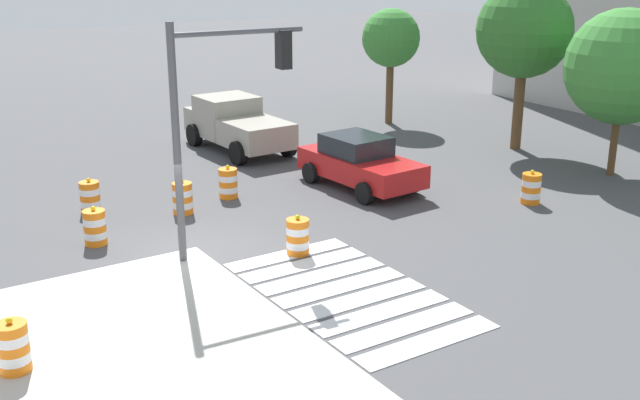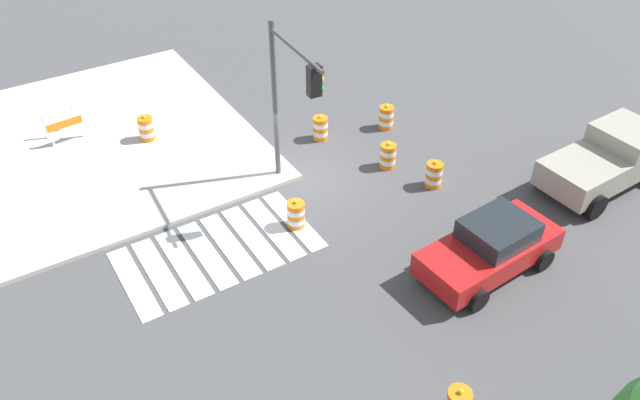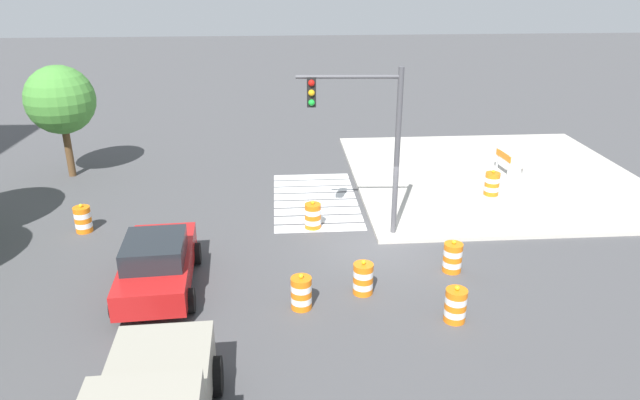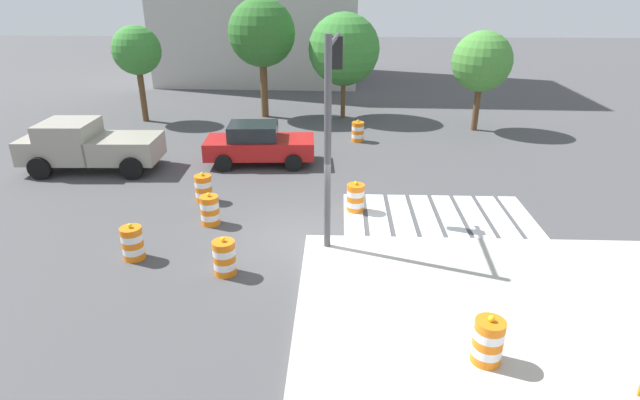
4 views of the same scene
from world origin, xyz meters
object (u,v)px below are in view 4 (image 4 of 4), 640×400
Objects in this scene: traffic_barrel_near_corner at (358,132)px; traffic_barrel_median_far at (204,188)px; traffic_barrel_lane_center at (356,198)px; street_tree_streetside_mid at (262,33)px; pickup_truck at (86,146)px; traffic_light_pole at (331,99)px; traffic_barrel_far_curb at (133,243)px; street_tree_streetside_near at (482,62)px; sports_car at (259,144)px; street_tree_streetside_far at (137,51)px; traffic_barrel_on_sidewalk at (488,341)px; traffic_barrel_crosswalk_end at (210,210)px; traffic_barrel_median_near at (224,258)px; street_tree_corner_lot at (344,49)px.

traffic_barrel_near_corner is 8.97m from traffic_barrel_median_far.
street_tree_streetside_mid is (-4.62, 12.40, 3.91)m from traffic_barrel_lane_center.
traffic_light_pole is at bearing -27.98° from pickup_truck.
street_tree_streetside_mid reaches higher than traffic_barrel_far_curb.
traffic_barrel_near_corner is 0.22× the size of street_tree_streetside_near.
street_tree_streetside_near is (12.06, 13.33, 2.85)m from traffic_barrel_far_curb.
sports_car is 10.07m from street_tree_streetside_far.
traffic_barrel_median_far is 12.42m from street_tree_streetside_mid.
pickup_truck reaches higher than traffic_barrel_far_curb.
street_tree_streetside_near is (5.85, 2.22, 2.85)m from traffic_barrel_near_corner.
street_tree_streetside_near is at bearing 28.99° from sports_car.
street_tree_streetside_mid reaches higher than street_tree_streetside_far.
traffic_barrel_lane_center is at bearing -50.46° from sports_car.
traffic_barrel_on_sidewalk is 21.03m from street_tree_streetside_mid.
traffic_barrel_crosswalk_end is at bearing -62.47° from street_tree_streetside_far.
traffic_barrel_near_corner is 7.77m from street_tree_streetside_mid.
traffic_barrel_median_near is 0.19× the size of traffic_light_pole.
street_tree_streetside_near is at bearing 20.79° from traffic_barrel_near_corner.
street_tree_corner_lot is (4.02, 13.52, 3.12)m from traffic_barrel_crosswalk_end.
sports_car is 4.32× the size of traffic_barrel_median_far.
traffic_barrel_far_curb is at bearing 154.87° from traffic_barrel_on_sidewalk.
sports_car is 4.32× the size of traffic_barrel_median_near.
traffic_barrel_median_near is at bearing -87.20° from sports_car.
street_tree_streetside_far is at bearing -169.00° from street_tree_streetside_mid.
traffic_barrel_on_sidewalk is 19.91m from street_tree_corner_lot.
street_tree_streetside_mid reaches higher than street_tree_corner_lot.
street_tree_streetside_near is (3.88, 17.17, 2.70)m from traffic_barrel_on_sidewalk.
traffic_barrel_near_corner is at bearing 62.34° from traffic_barrel_crosswalk_end.
traffic_barrel_median_near is 0.22× the size of street_tree_streetside_near.
street_tree_streetside_far reaches higher than traffic_barrel_near_corner.
street_tree_streetside_mid is (5.66, 8.87, 3.39)m from pickup_truck.
traffic_barrel_median_near is at bearing -130.32° from traffic_barrel_lane_center.
sports_car is 11.60m from street_tree_streetside_near.
street_tree_corner_lot is at bearing 88.33° from traffic_light_pole.
traffic_barrel_median_far is (-0.63, 1.74, 0.00)m from traffic_barrel_crosswalk_end.
street_tree_streetside_far is (-13.08, 18.31, 2.99)m from traffic_barrel_on_sidewalk.
street_tree_streetside_near is at bearing 40.19° from traffic_barrel_median_far.
traffic_barrel_far_curb is 1.00× the size of traffic_barrel_on_sidewalk.
traffic_light_pole is 16.20m from street_tree_streetside_far.
sports_car is at bearing 72.31° from traffic_barrel_median_far.
traffic_barrel_median_far is at bearing 109.93° from traffic_barrel_crosswalk_end.
street_tree_streetside_mid is at bearing 88.02° from traffic_barrel_median_far.
traffic_barrel_far_curb is 6.76m from traffic_barrel_lane_center.
traffic_barrel_crosswalk_end is (-0.63, -5.68, -0.36)m from sports_car.
traffic_barrel_far_curb is (-1.52, -2.16, 0.00)m from traffic_barrel_crosswalk_end.
street_tree_streetside_near is at bearing 47.87° from traffic_barrel_far_curb.
street_tree_corner_lot is at bearing 73.43° from traffic_barrel_crosswalk_end.
traffic_barrel_near_corner is at bearing -159.21° from street_tree_streetside_near.
traffic_barrel_median_near is 1.00× the size of traffic_barrel_far_curb.
traffic_barrel_on_sidewalk is (5.61, -3.17, 0.15)m from traffic_barrel_median_near.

